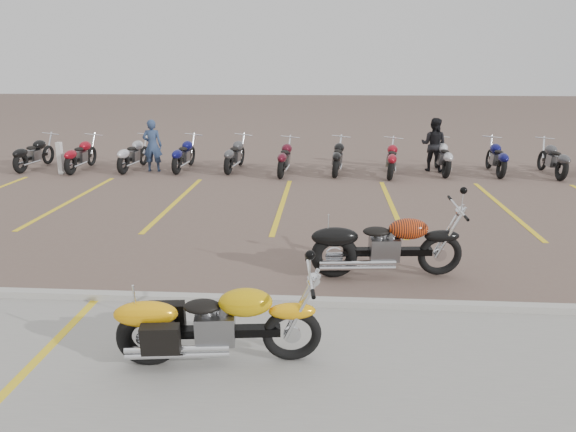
{
  "coord_description": "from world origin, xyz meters",
  "views": [
    {
      "loc": [
        1.09,
        -9.51,
        3.44
      ],
      "look_at": [
        0.41,
        0.18,
        0.75
      ],
      "focal_mm": 35.0,
      "sensor_mm": 36.0,
      "label": 1
    }
  ],
  "objects_px": {
    "bollard": "(60,158)",
    "person_a": "(152,146)",
    "person_b": "(434,145)",
    "flame_cruiser": "(383,247)",
    "yellow_cruiser": "(215,325)"
  },
  "relations": [
    {
      "from": "person_a",
      "to": "flame_cruiser",
      "type": "bearing_deg",
      "value": 121.26
    },
    {
      "from": "bollard",
      "to": "person_a",
      "type": "bearing_deg",
      "value": 12.92
    },
    {
      "from": "yellow_cruiser",
      "to": "person_b",
      "type": "xyz_separation_m",
      "value": [
        4.66,
        12.34,
        0.36
      ]
    },
    {
      "from": "flame_cruiser",
      "to": "person_b",
      "type": "relative_size",
      "value": 1.46
    },
    {
      "from": "yellow_cruiser",
      "to": "person_a",
      "type": "bearing_deg",
      "value": 103.62
    },
    {
      "from": "person_b",
      "to": "yellow_cruiser",
      "type": "bearing_deg",
      "value": 93.49
    },
    {
      "from": "yellow_cruiser",
      "to": "person_b",
      "type": "relative_size",
      "value": 1.4
    },
    {
      "from": "person_b",
      "to": "flame_cruiser",
      "type": "bearing_deg",
      "value": 99.54
    },
    {
      "from": "person_b",
      "to": "bollard",
      "type": "xyz_separation_m",
      "value": [
        -11.73,
        -1.35,
        -0.35
      ]
    },
    {
      "from": "person_a",
      "to": "bollard",
      "type": "distance_m",
      "value": 2.86
    },
    {
      "from": "yellow_cruiser",
      "to": "flame_cruiser",
      "type": "height_order",
      "value": "flame_cruiser"
    },
    {
      "from": "flame_cruiser",
      "to": "person_b",
      "type": "distance_m",
      "value": 9.75
    },
    {
      "from": "person_a",
      "to": "bollard",
      "type": "bearing_deg",
      "value": 7.44
    },
    {
      "from": "yellow_cruiser",
      "to": "bollard",
      "type": "relative_size",
      "value": 2.38
    },
    {
      "from": "person_b",
      "to": "bollard",
      "type": "bearing_deg",
      "value": 30.75
    }
  ]
}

